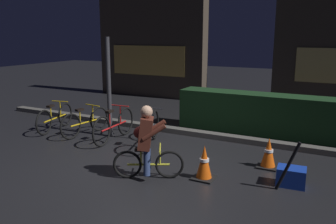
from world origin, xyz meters
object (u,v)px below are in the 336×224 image
object	(u,v)px
parked_bike_leftmost	(55,118)
cyclist	(147,142)
parked_bike_center_right	(149,130)
street_post	(109,88)
parked_bike_left_mid	(85,122)
parked_bike_center_left	(114,125)
traffic_cone_far	(268,153)
closed_umbrella	(288,166)
traffic_cone_near	(204,163)
blue_crate	(291,177)

from	to	relation	value
parked_bike_leftmost	cyclist	xyz separation A→B (m)	(3.60, -1.49, 0.31)
parked_bike_center_right	street_post	bearing A→B (deg)	65.07
parked_bike_leftmost	parked_bike_left_mid	distance (m)	0.96
parked_bike_center_left	traffic_cone_far	size ratio (longest dim) A/B	2.98
cyclist	closed_umbrella	xyz separation A→B (m)	(2.17, 0.55, -0.22)
traffic_cone_far	closed_umbrella	xyz separation A→B (m)	(0.47, -0.87, 0.14)
parked_bike_left_mid	parked_bike_center_left	xyz separation A→B (m)	(0.88, -0.03, 0.03)
traffic_cone_near	blue_crate	size ratio (longest dim) A/B	1.33
street_post	blue_crate	world-z (taller)	street_post
parked_bike_left_mid	closed_umbrella	bearing A→B (deg)	-95.09
parked_bike_left_mid	traffic_cone_far	xyz separation A→B (m)	(4.34, -0.10, -0.05)
parked_bike_left_mid	closed_umbrella	xyz separation A→B (m)	(4.81, -0.97, 0.09)
parked_bike_leftmost	parked_bike_left_mid	xyz separation A→B (m)	(0.96, 0.03, -0.00)
parked_bike_left_mid	parked_bike_center_right	bearing A→B (deg)	-83.56
parked_bike_center_right	cyclist	size ratio (longest dim) A/B	1.31
parked_bike_left_mid	traffic_cone_near	bearing A→B (deg)	-101.40
parked_bike_center_right	closed_umbrella	distance (m)	3.18
parked_bike_left_mid	traffic_cone_near	xyz separation A→B (m)	(3.51, -1.12, -0.04)
parked_bike_leftmost	closed_umbrella	xyz separation A→B (m)	(5.77, -0.94, 0.08)
street_post	parked_bike_center_right	size ratio (longest dim) A/B	1.41
traffic_cone_near	closed_umbrella	xyz separation A→B (m)	(1.30, 0.15, 0.13)
parked_bike_center_right	traffic_cone_near	size ratio (longest dim) A/B	2.80
parked_bike_center_left	traffic_cone_near	xyz separation A→B (m)	(2.63, -1.09, -0.07)
parked_bike_leftmost	parked_bike_center_left	xyz separation A→B (m)	(1.83, -0.01, 0.02)
traffic_cone_far	blue_crate	world-z (taller)	traffic_cone_far
parked_bike_center_right	cyclist	xyz separation A→B (m)	(0.86, -1.52, 0.28)
parked_bike_left_mid	traffic_cone_far	distance (m)	4.34
parked_bike_center_left	street_post	bearing A→B (deg)	48.54
street_post	cyclist	xyz separation A→B (m)	(2.04, -1.70, -0.53)
traffic_cone_near	parked_bike_center_left	bearing A→B (deg)	157.56
traffic_cone_far	cyclist	bearing A→B (deg)	-140.04
cyclist	parked_bike_center_left	bearing A→B (deg)	112.06
parked_bike_center_right	cyclist	distance (m)	1.77
closed_umbrella	parked_bike_center_left	bearing A→B (deg)	168.23
parked_bike_leftmost	traffic_cone_near	bearing A→B (deg)	-115.32
parked_bike_leftmost	traffic_cone_near	xyz separation A→B (m)	(4.47, -1.09, -0.04)
street_post	blue_crate	bearing A→B (deg)	-11.99
parked_bike_center_right	traffic_cone_far	distance (m)	2.57
parked_bike_leftmost	traffic_cone_far	world-z (taller)	parked_bike_leftmost
street_post	closed_umbrella	size ratio (longest dim) A/B	2.72
parked_bike_leftmost	cyclist	distance (m)	3.91
street_post	parked_bike_left_mid	bearing A→B (deg)	-163.56
parked_bike_left_mid	cyclist	size ratio (longest dim) A/B	1.21
blue_crate	closed_umbrella	size ratio (longest dim) A/B	0.52
parked_bike_leftmost	parked_bike_center_right	bearing A→B (deg)	-100.90
traffic_cone_near	traffic_cone_far	xyz separation A→B (m)	(0.83, 1.02, -0.01)
street_post	traffic_cone_far	size ratio (longest dim) A/B	4.14
street_post	parked_bike_center_right	xyz separation A→B (m)	(1.18, -0.17, -0.80)
parked_bike_left_mid	cyclist	world-z (taller)	cyclist
blue_crate	closed_umbrella	xyz separation A→B (m)	(-0.03, -0.25, 0.26)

